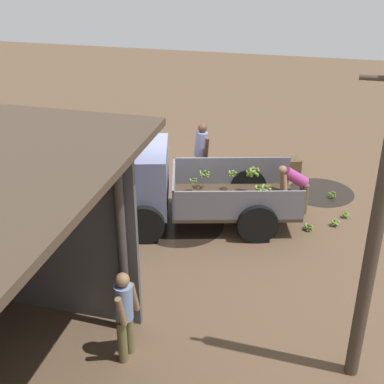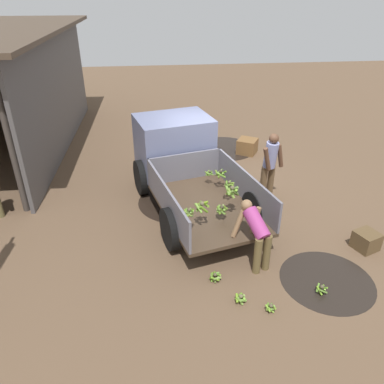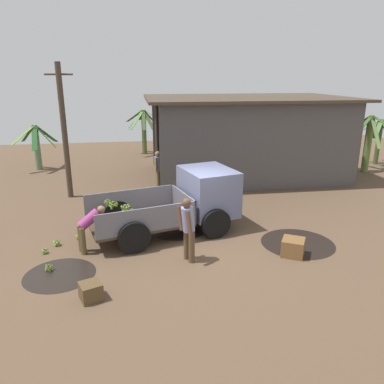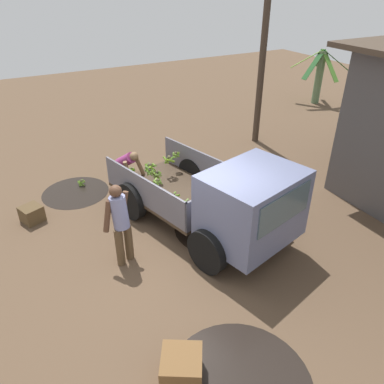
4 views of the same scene
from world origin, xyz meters
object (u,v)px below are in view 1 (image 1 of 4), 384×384
object	(u,v)px
person_worker_loading	(296,184)
wooden_crate_0	(292,165)
person_bystander_near_shed	(125,312)
banana_bunch_on_ground_2	(335,222)
wooden_crate_1	(105,164)
banana_bunch_on_ground_3	(345,215)
person_foreground_visitor	(201,151)
banana_bunch_on_ground_0	(308,227)
banana_bunch_on_ground_1	(332,194)
utility_pole	(376,230)
cargo_truck	(158,183)

from	to	relation	value
person_worker_loading	wooden_crate_0	distance (m)	2.53
person_bystander_near_shed	banana_bunch_on_ground_2	xyz separation A→B (m)	(-3.36, -5.20, -0.82)
wooden_crate_1	banana_bunch_on_ground_2	bearing A→B (deg)	165.43
wooden_crate_1	person_bystander_near_shed	bearing A→B (deg)	114.39
banana_bunch_on_ground_3	person_bystander_near_shed	bearing A→B (deg)	57.49
person_bystander_near_shed	wooden_crate_0	size ratio (longest dim) A/B	3.72
person_bystander_near_shed	banana_bunch_on_ground_3	size ratio (longest dim) A/B	9.02
banana_bunch_on_ground_2	banana_bunch_on_ground_3	world-z (taller)	banana_bunch_on_ground_2
person_foreground_visitor	banana_bunch_on_ground_0	world-z (taller)	person_foreground_visitor
banana_bunch_on_ground_2	wooden_crate_0	world-z (taller)	wooden_crate_0
person_bystander_near_shed	banana_bunch_on_ground_1	world-z (taller)	person_bystander_near_shed
person_foreground_visitor	banana_bunch_on_ground_0	bearing A→B (deg)	-55.43
person_bystander_near_shed	banana_bunch_on_ground_0	distance (m)	5.64
banana_bunch_on_ground_0	banana_bunch_on_ground_1	xyz separation A→B (m)	(-0.54, -1.85, 0.01)
utility_pole	person_worker_loading	size ratio (longest dim) A/B	4.09
banana_bunch_on_ground_1	banana_bunch_on_ground_3	distance (m)	1.08
utility_pole	banana_bunch_on_ground_1	bearing A→B (deg)	-87.12
person_foreground_visitor	banana_bunch_on_ground_3	distance (m)	4.09
banana_bunch_on_ground_1	person_bystander_near_shed	bearing A→B (deg)	63.79
banana_bunch_on_ground_0	cargo_truck	bearing A→B (deg)	5.65
utility_pole	banana_bunch_on_ground_1	world-z (taller)	utility_pole
banana_bunch_on_ground_2	wooden_crate_1	xyz separation A→B (m)	(6.48, -1.68, 0.14)
banana_bunch_on_ground_3	wooden_crate_1	xyz separation A→B (m)	(6.73, -1.22, 0.15)
person_bystander_near_shed	banana_bunch_on_ground_2	bearing A→B (deg)	66.15
utility_pole	banana_bunch_on_ground_0	size ratio (longest dim) A/B	21.22
banana_bunch_on_ground_1	banana_bunch_on_ground_2	size ratio (longest dim) A/B	1.01
banana_bunch_on_ground_3	banana_bunch_on_ground_1	bearing A→B (deg)	-73.10
person_foreground_visitor	person_bystander_near_shed	bearing A→B (deg)	-111.41
cargo_truck	banana_bunch_on_ground_2	distance (m)	4.30
wooden_crate_1	cargo_truck	bearing A→B (deg)	134.36
person_foreground_visitor	person_worker_loading	world-z (taller)	person_foreground_visitor
cargo_truck	person_worker_loading	distance (m)	3.36
person_worker_loading	wooden_crate_1	xyz separation A→B (m)	(5.47, -1.19, -0.53)
banana_bunch_on_ground_1	banana_bunch_on_ground_2	world-z (taller)	banana_bunch_on_ground_1
person_worker_loading	wooden_crate_0	world-z (taller)	person_worker_loading
person_foreground_visitor	banana_bunch_on_ground_1	xyz separation A→B (m)	(-3.54, 0.02, -0.86)
person_foreground_visitor	banana_bunch_on_ground_0	xyz separation A→B (m)	(-3.00, 1.87, -0.88)
banana_bunch_on_ground_0	person_bystander_near_shed	bearing A→B (deg)	60.39
banana_bunch_on_ground_1	person_foreground_visitor	bearing A→B (deg)	-0.36
person_bystander_near_shed	person_worker_loading	bearing A→B (deg)	76.59
person_foreground_visitor	person_bystander_near_shed	world-z (taller)	person_foreground_visitor
person_bystander_near_shed	banana_bunch_on_ground_1	bearing A→B (deg)	72.82
utility_pole	banana_bunch_on_ground_2	xyz separation A→B (m)	(0.25, -4.69, -2.55)
person_foreground_visitor	banana_bunch_on_ground_2	size ratio (longest dim) A/B	8.05
person_foreground_visitor	banana_bunch_on_ground_3	bearing A→B (deg)	-38.79
banana_bunch_on_ground_0	banana_bunch_on_ground_2	bearing A→B (deg)	-149.90
banana_bunch_on_ground_3	utility_pole	bearing A→B (deg)	89.97
person_bystander_near_shed	banana_bunch_on_ground_0	xyz separation A→B (m)	(-2.75, -4.85, -0.83)
person_bystander_near_shed	wooden_crate_0	xyz separation A→B (m)	(-2.14, -8.14, -0.73)
banana_bunch_on_ground_0	wooden_crate_0	bearing A→B (deg)	-79.38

